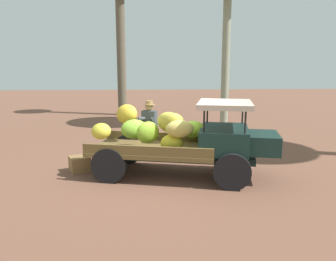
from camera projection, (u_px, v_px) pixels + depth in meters
ground_plane at (171, 173)px, 8.47m from camera, size 60.00×60.00×0.00m
truck at (188, 139)px, 8.07m from camera, size 4.65×2.57×1.85m
farmer at (149, 126)px, 9.55m from camera, size 0.56×0.52×1.71m
wooden_crate at (80, 164)px, 8.56m from camera, size 0.63×0.62×0.40m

